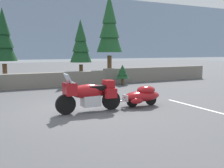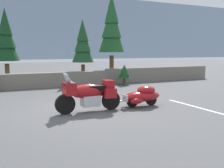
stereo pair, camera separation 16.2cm
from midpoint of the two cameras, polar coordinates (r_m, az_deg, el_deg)
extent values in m
plane|color=#4C4C4F|center=(9.25, -7.17, -5.75)|extent=(80.00, 80.00, 0.00)
cube|color=slate|center=(15.41, -14.62, 0.80)|extent=(8.00, 0.57, 0.83)
cube|color=slate|center=(18.59, 10.39, 2.15)|extent=(8.00, 0.44, 0.94)
cylinder|color=black|center=(8.73, -9.55, -4.35)|extent=(0.66, 0.15, 0.66)
cylinder|color=black|center=(9.31, 0.27, -3.53)|extent=(0.66, 0.15, 0.66)
cube|color=silver|center=(9.00, -4.19, -3.60)|extent=(0.60, 0.45, 0.36)
ellipsoid|color=maroon|center=(8.91, -4.80, -1.57)|extent=(1.20, 0.45, 0.48)
cube|color=maroon|center=(8.69, -8.67, -1.04)|extent=(0.37, 0.52, 0.40)
cube|color=#9EB7C6|center=(8.63, -9.03, 1.11)|extent=(0.19, 0.44, 0.34)
cube|color=black|center=(9.00, -3.03, -0.82)|extent=(0.56, 0.37, 0.16)
cube|color=maroon|center=(9.18, -0.29, -0.02)|extent=(0.32, 0.40, 0.28)
cube|color=maroon|center=(8.93, 0.24, -2.04)|extent=(0.40, 0.16, 0.32)
cube|color=maroon|center=(9.47, -1.34, -1.51)|extent=(0.40, 0.16, 0.32)
cylinder|color=silver|center=(8.67, -8.38, 0.48)|extent=(0.05, 0.70, 0.04)
cylinder|color=silver|center=(8.70, -9.27, -2.71)|extent=(0.25, 0.07, 0.54)
cylinder|color=black|center=(9.74, 4.89, -3.74)|extent=(0.44, 0.10, 0.44)
cylinder|color=black|center=(10.18, 8.90, -3.33)|extent=(0.44, 0.10, 0.44)
ellipsoid|color=maroon|center=(9.92, 6.96, -2.63)|extent=(1.51, 0.70, 0.40)
ellipsoid|color=maroon|center=(9.99, 7.85, -1.30)|extent=(0.73, 0.57, 0.32)
cube|color=silver|center=(9.57, 3.36, -3.07)|extent=(0.06, 0.32, 0.24)
ellipsoid|color=maroon|center=(9.46, 5.88, -3.71)|extent=(0.52, 0.15, 0.20)
ellipsoid|color=maroon|center=(10.00, 3.96, -3.10)|extent=(0.52, 0.15, 0.20)
cylinder|color=silver|center=(9.40, 1.28, -3.80)|extent=(0.70, 0.06, 0.05)
cylinder|color=brown|center=(18.78, 0.16, 3.53)|extent=(0.31, 0.31, 1.74)
cone|color=#1E5128|center=(18.78, 0.17, 11.07)|extent=(1.80, 1.80, 2.75)
cone|color=#1E5128|center=(18.86, 0.17, 13.57)|extent=(1.40, 1.40, 2.40)
cone|color=#1E5128|center=(18.97, 0.17, 16.06)|extent=(0.99, 0.99, 2.06)
cylinder|color=brown|center=(16.75, -21.36, 1.86)|extent=(0.26, 0.26, 1.31)
cone|color=#143D1E|center=(16.70, -21.66, 8.21)|extent=(1.49, 1.49, 2.06)
cone|color=#143D1E|center=(16.73, -21.76, 10.34)|extent=(1.16, 1.16, 1.81)
cone|color=#143D1E|center=(16.78, -21.86, 12.45)|extent=(0.82, 0.82, 1.55)
cylinder|color=brown|center=(17.36, -5.98, 2.26)|extent=(0.25, 0.25, 1.18)
cone|color=#194723|center=(17.30, -6.06, 7.79)|extent=(1.40, 1.40, 1.86)
cone|color=#194723|center=(17.32, -6.08, 9.64)|extent=(1.09, 1.09, 1.63)
cone|color=#194723|center=(17.35, -6.11, 11.49)|extent=(0.77, 0.77, 1.39)
cylinder|color=brown|center=(16.15, 2.94, 0.46)|extent=(0.16, 0.16, 0.35)
cone|color=#194723|center=(16.10, 2.95, 2.23)|extent=(0.81, 0.81, 0.56)
cone|color=#194723|center=(16.09, 2.96, 2.82)|extent=(0.63, 0.63, 0.49)
cone|color=#194723|center=(16.08, 2.96, 3.42)|extent=(0.45, 0.45, 0.42)
cube|color=silver|center=(10.12, 19.00, -4.94)|extent=(0.12, 3.60, 0.01)
camera|label=1|loc=(0.08, -89.52, 0.06)|focal=42.39mm
camera|label=2|loc=(0.08, 90.48, -0.06)|focal=42.39mm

